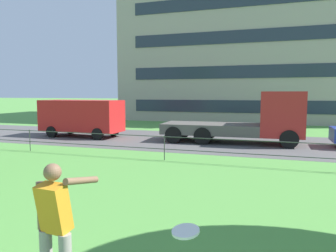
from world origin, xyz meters
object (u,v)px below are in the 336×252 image
Objects in this scene: person_thrower at (55,227)px; panel_van_right at (82,116)px; frisbee at (186,231)px; flatbed_truck_far_right at (252,121)px; apartment_building_background at (253,32)px.

person_thrower is 0.36× the size of panel_van_right.
flatbed_truck_far_right is at bearing 90.91° from frisbee.
apartment_building_background reaches higher than person_thrower.
flatbed_truck_far_right reaches higher than frisbee.
apartment_building_background is (-1.43, 33.41, 7.88)m from frisbee.
frisbee is at bearing -89.09° from flatbed_truck_far_right.
person_thrower is 16.09m from panel_van_right.
apartment_building_background is (8.92, 19.35, 7.95)m from panel_van_right.
frisbee is 0.05× the size of flatbed_truck_far_right.
frisbee is 17.46m from panel_van_right.
flatbed_truck_far_right reaches higher than panel_van_right.
flatbed_truck_far_right is (1.59, 14.03, 0.25)m from person_thrower.
panel_van_right is 0.68× the size of flatbed_truck_far_right.
flatbed_truck_far_right is (10.12, 0.40, -0.05)m from panel_van_right.
person_thrower is 0.07× the size of apartment_building_background.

